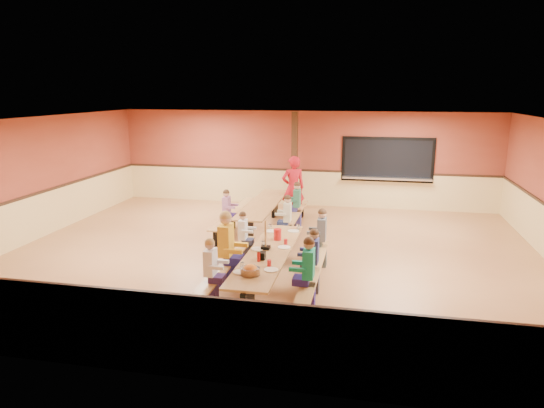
# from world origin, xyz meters

# --- Properties ---
(ground) EXTENTS (12.00, 12.00, 0.00)m
(ground) POSITION_xyz_m (0.00, 0.00, 0.00)
(ground) COLOR brown
(ground) RESTS_ON ground
(room_envelope) EXTENTS (12.04, 10.04, 3.02)m
(room_envelope) POSITION_xyz_m (0.00, 0.00, 0.69)
(room_envelope) COLOR brown
(room_envelope) RESTS_ON ground
(kitchen_pass_through) EXTENTS (2.78, 0.28, 1.38)m
(kitchen_pass_through) POSITION_xyz_m (2.60, 4.96, 1.49)
(kitchen_pass_through) COLOR black
(kitchen_pass_through) RESTS_ON ground
(structural_post) EXTENTS (0.18, 0.18, 3.00)m
(structural_post) POSITION_xyz_m (-0.20, 4.40, 1.50)
(structural_post) COLOR #311D10
(structural_post) RESTS_ON ground
(cafeteria_table_main) EXTENTS (1.91, 3.70, 0.74)m
(cafeteria_table_main) POSITION_xyz_m (0.34, -1.98, 0.53)
(cafeteria_table_main) COLOR #A0733F
(cafeteria_table_main) RESTS_ON ground
(cafeteria_table_second) EXTENTS (1.91, 3.70, 0.74)m
(cafeteria_table_second) POSITION_xyz_m (-0.62, 1.86, 0.53)
(cafeteria_table_second) COLOR #A0733F
(cafeteria_table_second) RESTS_ON ground
(seated_child_white_left) EXTENTS (0.36, 0.30, 1.19)m
(seated_child_white_left) POSITION_xyz_m (-0.48, -2.85, 0.60)
(seated_child_white_left) COLOR white
(seated_child_white_left) RESTS_ON ground
(seated_adult_yellow) EXTENTS (0.48, 0.39, 1.43)m
(seated_adult_yellow) POSITION_xyz_m (-0.48, -1.93, 0.71)
(seated_adult_yellow) COLOR gold
(seated_adult_yellow) RESTS_ON ground
(seated_child_grey_left) EXTENTS (0.33, 0.27, 1.13)m
(seated_child_grey_left) POSITION_xyz_m (-0.48, -0.72, 0.56)
(seated_child_grey_left) COLOR white
(seated_child_grey_left) RESTS_ON ground
(seated_child_teal_right) EXTENTS (0.39, 0.32, 1.26)m
(seated_child_teal_right) POSITION_xyz_m (1.17, -2.66, 0.63)
(seated_child_teal_right) COLOR #188C6D
(seated_child_teal_right) RESTS_ON ground
(seated_child_navy_right) EXTENTS (0.36, 0.29, 1.19)m
(seated_child_navy_right) POSITION_xyz_m (1.17, -1.92, 0.59)
(seated_child_navy_right) COLOR navy
(seated_child_navy_right) RESTS_ON ground
(seated_child_char_right) EXTENTS (0.38, 0.31, 1.23)m
(seated_child_char_right) POSITION_xyz_m (1.17, -0.54, 0.61)
(seated_child_char_right) COLOR #53575F
(seated_child_char_right) RESTS_ON ground
(seated_child_purple_sec) EXTENTS (0.35, 0.28, 1.16)m
(seated_child_purple_sec) POSITION_xyz_m (-1.44, 1.27, 0.58)
(seated_child_purple_sec) COLOR #9C638E
(seated_child_purple_sec) RESTS_ON ground
(seated_child_green_sec) EXTENTS (0.38, 0.31, 1.22)m
(seated_child_green_sec) POSITION_xyz_m (0.21, 2.33, 0.61)
(seated_child_green_sec) COLOR #2E6A52
(seated_child_green_sec) RESTS_ON ground
(seated_child_tan_sec) EXTENTS (0.36, 0.29, 1.19)m
(seated_child_tan_sec) POSITION_xyz_m (0.21, 0.84, 0.59)
(seated_child_tan_sec) COLOR beige
(seated_child_tan_sec) RESTS_ON ground
(standing_woman) EXTENTS (0.80, 0.69, 1.84)m
(standing_woman) POSITION_xyz_m (-0.02, 3.06, 0.92)
(standing_woman) COLOR #B41420
(standing_woman) RESTS_ON ground
(punch_pitcher) EXTENTS (0.16, 0.16, 0.22)m
(punch_pitcher) POSITION_xyz_m (0.36, -1.23, 0.85)
(punch_pitcher) COLOR red
(punch_pitcher) RESTS_ON cafeteria_table_main
(chip_bowl) EXTENTS (0.32, 0.32, 0.15)m
(chip_bowl) POSITION_xyz_m (0.29, -3.14, 0.81)
(chip_bowl) COLOR orange
(chip_bowl) RESTS_ON cafeteria_table_main
(napkin_dispenser) EXTENTS (0.10, 0.14, 0.13)m
(napkin_dispenser) POSITION_xyz_m (0.32, -2.39, 0.80)
(napkin_dispenser) COLOR black
(napkin_dispenser) RESTS_ON cafeteria_table_main
(condiment_mustard) EXTENTS (0.06, 0.06, 0.17)m
(condiment_mustard) POSITION_xyz_m (0.28, -2.51, 0.82)
(condiment_mustard) COLOR yellow
(condiment_mustard) RESTS_ON cafeteria_table_main
(condiment_ketchup) EXTENTS (0.06, 0.06, 0.17)m
(condiment_ketchup) POSITION_xyz_m (0.28, -2.52, 0.82)
(condiment_ketchup) COLOR #B2140F
(condiment_ketchup) RESTS_ON cafeteria_table_main
(table_paddle) EXTENTS (0.16, 0.16, 0.56)m
(table_paddle) POSITION_xyz_m (0.26, -1.84, 0.88)
(table_paddle) COLOR black
(table_paddle) RESTS_ON cafeteria_table_main
(place_settings) EXTENTS (0.65, 3.30, 0.11)m
(place_settings) POSITION_xyz_m (0.34, -1.98, 0.80)
(place_settings) COLOR beige
(place_settings) RESTS_ON cafeteria_table_main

